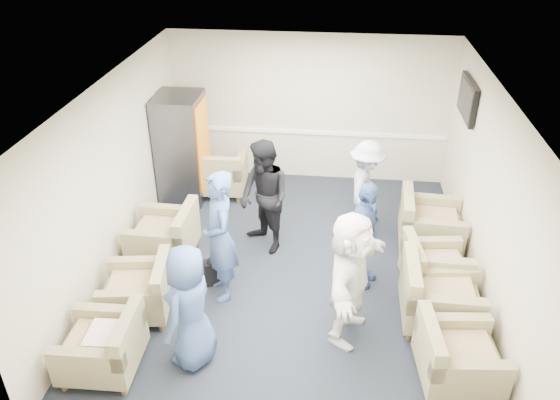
# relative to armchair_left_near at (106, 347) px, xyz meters

# --- Properties ---
(floor) EXTENTS (6.00, 6.00, 0.00)m
(floor) POSITION_rel_armchair_left_near_xyz_m (1.93, 2.08, -0.33)
(floor) COLOR black
(floor) RESTS_ON ground
(ceiling) EXTENTS (6.00, 6.00, 0.00)m
(ceiling) POSITION_rel_armchair_left_near_xyz_m (1.93, 2.08, 2.37)
(ceiling) COLOR silver
(ceiling) RESTS_ON back_wall
(back_wall) EXTENTS (5.00, 0.02, 2.70)m
(back_wall) POSITION_rel_armchair_left_near_xyz_m (1.93, 5.08, 1.02)
(back_wall) COLOR beige
(back_wall) RESTS_ON floor
(front_wall) EXTENTS (5.00, 0.02, 2.70)m
(front_wall) POSITION_rel_armchair_left_near_xyz_m (1.93, -0.92, 1.02)
(front_wall) COLOR beige
(front_wall) RESTS_ON floor
(left_wall) EXTENTS (0.02, 6.00, 2.70)m
(left_wall) POSITION_rel_armchair_left_near_xyz_m (-0.57, 2.08, 1.02)
(left_wall) COLOR beige
(left_wall) RESTS_ON floor
(right_wall) EXTENTS (0.02, 6.00, 2.70)m
(right_wall) POSITION_rel_armchair_left_near_xyz_m (4.43, 2.08, 1.02)
(right_wall) COLOR beige
(right_wall) RESTS_ON floor
(chair_rail) EXTENTS (4.98, 0.04, 0.06)m
(chair_rail) POSITION_rel_armchair_left_near_xyz_m (1.93, 5.06, 0.57)
(chair_rail) COLOR white
(chair_rail) RESTS_ON back_wall
(tv) EXTENTS (0.10, 1.00, 0.58)m
(tv) POSITION_rel_armchair_left_near_xyz_m (4.36, 3.88, 1.72)
(tv) COLOR black
(tv) RESTS_ON right_wall
(armchair_left_near) EXTENTS (0.85, 0.85, 0.66)m
(armchair_left_near) POSITION_rel_armchair_left_near_xyz_m (0.00, 0.00, 0.00)
(armchair_left_near) COLOR #8A7F59
(armchair_left_near) RESTS_ON floor
(armchair_left_mid) EXTENTS (0.94, 0.94, 0.66)m
(armchair_left_mid) POSITION_rel_armchair_left_near_xyz_m (0.07, 0.98, -0.00)
(armchair_left_mid) COLOR #8A7F59
(armchair_left_mid) RESTS_ON floor
(armchair_left_far) EXTENTS (0.92, 0.92, 0.72)m
(armchair_left_far) POSITION_rel_armchair_left_near_xyz_m (0.05, 2.21, 0.03)
(armchair_left_far) COLOR #8A7F59
(armchair_left_far) RESTS_ON floor
(armchair_right_near) EXTENTS (0.93, 0.93, 0.68)m
(armchair_right_near) POSITION_rel_armchair_left_near_xyz_m (3.85, 0.26, 0.01)
(armchair_right_near) COLOR #8A7F59
(armchair_right_near) RESTS_ON floor
(armchair_right_midnear) EXTENTS (0.94, 0.94, 0.74)m
(armchair_right_midnear) POSITION_rel_armchair_left_near_xyz_m (3.77, 1.23, 0.04)
(armchair_right_midnear) COLOR #8A7F59
(armchair_right_midnear) RESTS_ON floor
(armchair_right_midfar) EXTENTS (0.93, 0.93, 0.66)m
(armchair_right_midfar) POSITION_rel_armchair_left_near_xyz_m (3.82, 1.85, -0.00)
(armchair_right_midfar) COLOR #8A7F59
(armchair_right_midfar) RESTS_ON floor
(armchair_right_far) EXTENTS (0.96, 0.96, 0.73)m
(armchair_right_far) POSITION_rel_armchair_left_near_xyz_m (3.87, 2.94, 0.03)
(armchair_right_far) COLOR #8A7F59
(armchair_right_far) RESTS_ON floor
(armchair_corner) EXTENTS (0.93, 0.93, 0.72)m
(armchair_corner) POSITION_rel_armchair_left_near_xyz_m (0.40, 4.23, 0.03)
(armchair_corner) COLOR #8A7F59
(armchair_corner) RESTS_ON floor
(vending_machine) EXTENTS (0.76, 0.88, 1.87)m
(vending_machine) POSITION_rel_armchair_left_near_xyz_m (-0.17, 4.06, 0.60)
(vending_machine) COLOR #48484F
(vending_machine) RESTS_ON floor
(backpack) EXTENTS (0.30, 0.26, 0.43)m
(backpack) POSITION_rel_armchair_left_near_xyz_m (0.85, 1.68, -0.11)
(backpack) COLOR black
(backpack) RESTS_ON floor
(pillow) EXTENTS (0.34, 0.44, 0.12)m
(pillow) POSITION_rel_armchair_left_near_xyz_m (-0.01, -0.00, 0.17)
(pillow) COLOR white
(pillow) RESTS_ON armchair_left_near
(person_front_left) EXTENTS (0.70, 0.87, 1.55)m
(person_front_left) POSITION_rel_armchair_left_near_xyz_m (0.93, 0.27, 0.44)
(person_front_left) COLOR #3A548D
(person_front_left) RESTS_ON floor
(person_mid_left) EXTENTS (0.67, 0.79, 1.82)m
(person_mid_left) POSITION_rel_armchair_left_near_xyz_m (1.02, 1.48, 0.58)
(person_mid_left) COLOR #3A548D
(person_mid_left) RESTS_ON floor
(person_back_left) EXTENTS (1.05, 1.07, 1.74)m
(person_back_left) POSITION_rel_armchair_left_near_xyz_m (1.44, 2.62, 0.54)
(person_back_left) COLOR black
(person_back_left) RESTS_ON floor
(person_back_right) EXTENTS (0.72, 1.07, 1.55)m
(person_back_right) POSITION_rel_armchair_left_near_xyz_m (2.93, 3.26, 0.44)
(person_back_right) COLOR silver
(person_back_right) RESTS_ON floor
(person_mid_right) EXTENTS (0.71, 0.98, 1.55)m
(person_mid_right) POSITION_rel_armchair_left_near_xyz_m (2.88, 1.94, 0.44)
(person_mid_right) COLOR #3A548D
(person_mid_right) RESTS_ON floor
(person_front_right) EXTENTS (0.93, 1.67, 1.71)m
(person_front_right) POSITION_rel_armchair_left_near_xyz_m (2.69, 0.89, 0.53)
(person_front_right) COLOR white
(person_front_right) RESTS_ON floor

